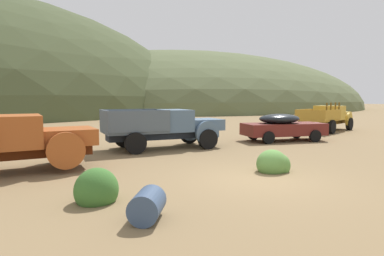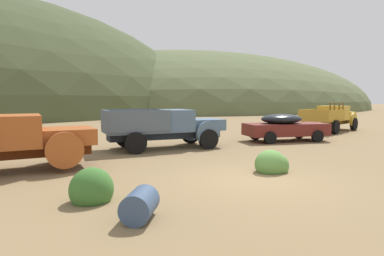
{
  "view_description": "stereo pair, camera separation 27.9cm",
  "coord_description": "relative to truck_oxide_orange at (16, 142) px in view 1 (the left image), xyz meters",
  "views": [
    {
      "loc": [
        -7.11,
        -6.74,
        2.43
      ],
      "look_at": [
        0.94,
        4.73,
        1.17
      ],
      "focal_mm": 30.58,
      "sensor_mm": 36.0,
      "label": 1
    },
    {
      "loc": [
        -6.88,
        -6.9,
        2.43
      ],
      "look_at": [
        0.94,
        4.73,
        1.17
      ],
      "focal_mm": 30.58,
      "sensor_mm": 36.0,
      "label": 2
    }
  ],
  "objects": [
    {
      "name": "truck_oxide_orange",
      "position": [
        0.0,
        0.0,
        0.0
      ],
      "size": [
        5.95,
        2.92,
        2.16
      ],
      "rotation": [
        0.0,
        0.0,
        -0.11
      ],
      "color": "#51220D",
      "rests_on": "ground"
    },
    {
      "name": "truck_chalk_blue",
      "position": [
        7.03,
        1.65,
        -0.0
      ],
      "size": [
        6.1,
        3.27,
        1.91
      ],
      "rotation": [
        0.0,
        0.0,
        -0.18
      ],
      "color": "#262D39",
      "rests_on": "ground"
    },
    {
      "name": "bush_front_right",
      "position": [
        7.03,
        -4.86,
        -0.77
      ],
      "size": [
        1.13,
        0.97,
        0.96
      ],
      "color": "#5B8E42",
      "rests_on": "ground"
    },
    {
      "name": "bush_between_trucks",
      "position": [
        1.12,
        -4.63,
        -0.77
      ],
      "size": [
        1.04,
        0.94,
        1.05
      ],
      "color": "#3D702D",
      "rests_on": "ground"
    },
    {
      "name": "truck_faded_yellow",
      "position": [
        21.46,
        2.31,
        -0.01
      ],
      "size": [
        6.33,
        3.35,
        2.16
      ],
      "rotation": [
        0.0,
        0.0,
        0.21
      ],
      "color": "brown",
      "rests_on": "ground"
    },
    {
      "name": "car_oxblood",
      "position": [
        13.84,
        0.19,
        -0.2
      ],
      "size": [
        5.22,
        3.33,
        1.57
      ],
      "rotation": [
        0.0,
        0.0,
        -0.35
      ],
      "color": "maroon",
      "rests_on": "ground"
    },
    {
      "name": "oil_drum_tipped",
      "position": [
        1.55,
        -6.36,
        -0.71
      ],
      "size": [
        1.04,
        1.07,
        0.62
      ],
      "color": "#384C6B",
      "rests_on": "ground"
    },
    {
      "name": "hill_far_right",
      "position": [
        46.5,
        57.8,
        -1.01
      ],
      "size": [
        94.91,
        77.06,
        27.2
      ],
      "primitive_type": "ellipsoid",
      "color": "#56603D",
      "rests_on": "ground"
    },
    {
      "name": "ground_plane",
      "position": [
        5.74,
        -5.32,
        -1.01
      ],
      "size": [
        300.0,
        300.0,
        0.0
      ],
      "primitive_type": "plane",
      "color": "olive"
    },
    {
      "name": "bush_lone_scrub",
      "position": [
        10.12,
        3.91,
        -0.86
      ],
      "size": [
        0.79,
        0.66,
        0.62
      ],
      "color": "olive",
      "rests_on": "ground"
    }
  ]
}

